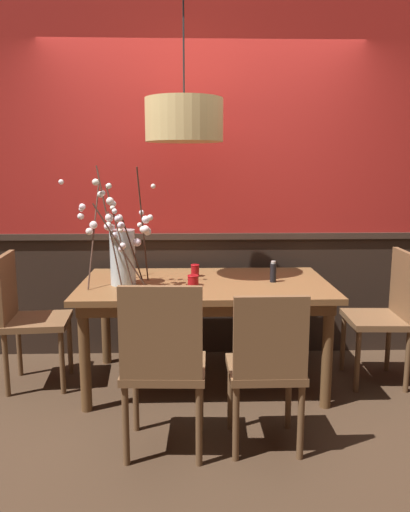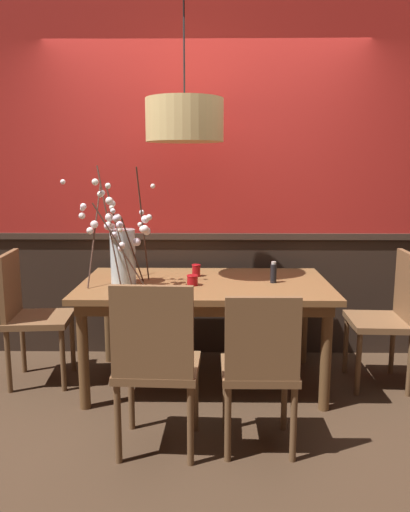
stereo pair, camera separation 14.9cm
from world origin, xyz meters
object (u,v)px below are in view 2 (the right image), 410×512
object	(u,v)px
chair_far_side_right	(241,285)
chair_near_side_left	(156,359)
dining_table	(205,293)
chair_near_side_right	(260,364)
candle_holder_nearer_center	(196,270)
chair_head_west_end	(29,311)
pendant_lamp	(185,120)
vase_with_blossoms	(122,252)
candle_holder_nearer_edge	(192,280)
chair_head_east_end	(390,312)
chair_far_side_left	(174,283)
condiment_bottle	(273,273)

from	to	relation	value
chair_far_side_right	chair_near_side_left	xyz separation A→B (m)	(-0.56, -1.81, 0.03)
chair_far_side_right	dining_table	bearing A→B (deg)	-108.76
chair_near_side_right	candle_holder_nearer_center	bearing A→B (deg)	109.33
chair_head_west_end	pendant_lamp	distance (m)	1.73
chair_head_west_end	chair_near_side_right	bearing A→B (deg)	-29.51
chair_head_west_end	vase_with_blossoms	xyz separation A→B (m)	(0.69, -0.07, 0.44)
vase_with_blossoms	pendant_lamp	distance (m)	0.98
chair_near_side_right	chair_head_west_end	xyz separation A→B (m)	(-1.56, 0.88, 0.03)
dining_table	pendant_lamp	distance (m)	1.19
candle_holder_nearer_center	candle_holder_nearer_edge	world-z (taller)	candle_holder_nearer_center
candle_holder_nearer_center	chair_head_east_end	bearing A→B (deg)	-7.83
dining_table	candle_holder_nearer_edge	world-z (taller)	candle_holder_nearer_edge
chair_near_side_right	pendant_lamp	world-z (taller)	pendant_lamp
dining_table	chair_near_side_left	world-z (taller)	chair_near_side_left
chair_head_east_end	candle_holder_nearer_edge	world-z (taller)	chair_head_east_end
chair_far_side_right	candle_holder_nearer_center	size ratio (longest dim) A/B	9.92
chair_near_side_right	chair_far_side_left	xyz separation A→B (m)	(-0.59, 1.77, 0.02)
chair_far_side_left	chair_far_side_right	bearing A→B (deg)	1.71
chair_near_side_right	chair_far_side_left	size ratio (longest dim) A/B	0.95
candle_holder_nearer_center	condiment_bottle	size ratio (longest dim) A/B	0.60
condiment_bottle	chair_far_side_left	bearing A→B (deg)	130.27
chair_far_side_left	chair_near_side_left	world-z (taller)	chair_near_side_left
chair_head_east_end	candle_holder_nearer_edge	distance (m)	1.41
chair_near_side_left	chair_far_side_left	bearing A→B (deg)	91.26
candle_holder_nearer_edge	chair_near_side_right	bearing A→B (deg)	-63.46
chair_head_east_end	chair_head_west_end	bearing A→B (deg)	179.79
chair_far_side_left	candle_holder_nearer_edge	xyz separation A→B (m)	(0.20, -0.99, 0.26)
condiment_bottle	chair_near_side_right	bearing A→B (deg)	-101.11
chair_head_west_end	pendant_lamp	size ratio (longest dim) A/B	0.88
condiment_bottle	chair_head_west_end	bearing A→B (deg)	179.40
chair_far_side_right	chair_head_east_end	bearing A→B (deg)	-42.49
chair_near_side_right	chair_far_side_left	world-z (taller)	chair_far_side_left
chair_head_west_end	candle_holder_nearer_center	distance (m)	1.23
candle_holder_nearer_center	chair_far_side_right	bearing A→B (deg)	62.55
chair_near_side_right	dining_table	bearing A→B (deg)	109.15
candle_holder_nearer_center	condiment_bottle	bearing A→B (deg)	-19.92
chair_far_side_right	vase_with_blossoms	world-z (taller)	vase_with_blossoms
dining_table	candle_holder_nearer_center	world-z (taller)	candle_holder_nearer_center
chair_far_side_right	condiment_bottle	bearing A→B (deg)	-79.62
dining_table	chair_far_side_left	bearing A→B (deg)	107.95
chair_far_side_left	candle_holder_nearer_edge	bearing A→B (deg)	-78.34
chair_far_side_right	chair_near_side_right	bearing A→B (deg)	-90.06
chair_head_east_end	vase_with_blossoms	world-z (taller)	vase_with_blossoms
chair_head_west_end	condiment_bottle	xyz separation A→B (m)	(1.73, -0.02, 0.29)
chair_near_side_right	vase_with_blossoms	world-z (taller)	vase_with_blossoms
dining_table	chair_near_side_left	xyz separation A→B (m)	(-0.25, -0.91, -0.12)
chair_far_side_right	chair_head_east_end	distance (m)	1.35
chair_far_side_right	condiment_bottle	world-z (taller)	condiment_bottle
candle_holder_nearer_center	condiment_bottle	xyz separation A→B (m)	(0.54, -0.20, 0.03)
chair_head_west_end	candle_holder_nearer_center	size ratio (longest dim) A/B	10.68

